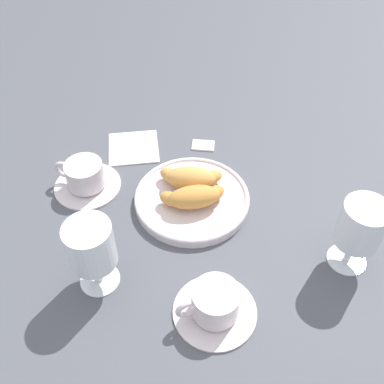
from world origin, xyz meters
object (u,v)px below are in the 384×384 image
(pastry_plate, at_px, (192,199))
(coffee_cup_far, at_px, (85,177))
(croissant_small, at_px, (190,177))
(croissant_large, at_px, (193,198))
(juice_glass_left, at_px, (361,226))
(juice_glass_right, at_px, (91,248))
(sugar_packet, at_px, (203,145))
(folded_napkin, at_px, (133,147))
(coffee_cup_near, at_px, (215,304))

(pastry_plate, height_order, coffee_cup_far, coffee_cup_far)
(croissant_small, height_order, coffee_cup_far, croissant_small)
(croissant_large, bearing_deg, pastry_plate, 107.79)
(pastry_plate, distance_m, juice_glass_left, 0.32)
(croissant_small, bearing_deg, juice_glass_right, -115.13)
(juice_glass_right, xyz_separation_m, sugar_packet, (0.11, 0.38, -0.09))
(sugar_packet, xyz_separation_m, folded_napkin, (-0.15, -0.04, -0.00))
(coffee_cup_near, bearing_deg, coffee_cup_far, 142.73)
(juice_glass_left, xyz_separation_m, juice_glass_right, (-0.41, -0.12, -0.00))
(coffee_cup_far, distance_m, juice_glass_right, 0.24)
(pastry_plate, bearing_deg, juice_glass_right, -120.09)
(croissant_large, bearing_deg, folded_napkin, 136.76)
(pastry_plate, height_order, juice_glass_left, juice_glass_left)
(juice_glass_right, relative_size, sugar_packet, 2.80)
(pastry_plate, relative_size, juice_glass_left, 1.62)
(pastry_plate, relative_size, croissant_small, 1.67)
(croissant_small, xyz_separation_m, juice_glass_right, (-0.11, -0.23, 0.05))
(coffee_cup_near, bearing_deg, juice_glass_left, 34.38)
(sugar_packet, bearing_deg, juice_glass_right, -111.39)
(coffee_cup_near, height_order, sugar_packet, coffee_cup_near)
(pastry_plate, bearing_deg, coffee_cup_near, -70.38)
(croissant_large, bearing_deg, juice_glass_left, -11.55)
(croissant_small, height_order, juice_glass_right, juice_glass_right)
(coffee_cup_near, xyz_separation_m, folded_napkin, (-0.24, 0.36, -0.02))
(croissant_large, relative_size, sugar_packet, 2.57)
(coffee_cup_near, height_order, folded_napkin, coffee_cup_near)
(coffee_cup_far, xyz_separation_m, sugar_packet, (0.21, 0.17, -0.02))
(pastry_plate, xyz_separation_m, sugar_packet, (-0.01, 0.17, -0.01))
(pastry_plate, height_order, croissant_large, croissant_large)
(juice_glass_right, bearing_deg, juice_glass_left, 16.65)
(juice_glass_left, bearing_deg, coffee_cup_near, -145.62)
(juice_glass_left, relative_size, juice_glass_right, 1.00)
(coffee_cup_near, xyz_separation_m, juice_glass_right, (-0.20, 0.02, 0.07))
(coffee_cup_far, bearing_deg, coffee_cup_near, -37.27)
(pastry_plate, distance_m, coffee_cup_far, 0.22)
(coffee_cup_far, bearing_deg, juice_glass_right, -64.01)
(juice_glass_left, relative_size, folded_napkin, 1.27)
(coffee_cup_near, height_order, coffee_cup_far, same)
(juice_glass_left, height_order, sugar_packet, juice_glass_left)
(sugar_packet, bearing_deg, folded_napkin, -171.20)
(pastry_plate, bearing_deg, juice_glass_left, -15.53)
(croissant_large, relative_size, juice_glass_left, 0.92)
(coffee_cup_near, bearing_deg, pastry_plate, 109.62)
(coffee_cup_near, bearing_deg, croissant_small, 109.32)
(coffee_cup_far, distance_m, sugar_packet, 0.27)
(sugar_packet, bearing_deg, croissant_small, -95.26)
(coffee_cup_far, bearing_deg, sugar_packet, 38.97)
(pastry_plate, bearing_deg, folded_napkin, 139.98)
(croissant_small, xyz_separation_m, sugar_packet, (0.00, 0.14, -0.04))
(croissant_small, relative_size, coffee_cup_far, 1.00)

